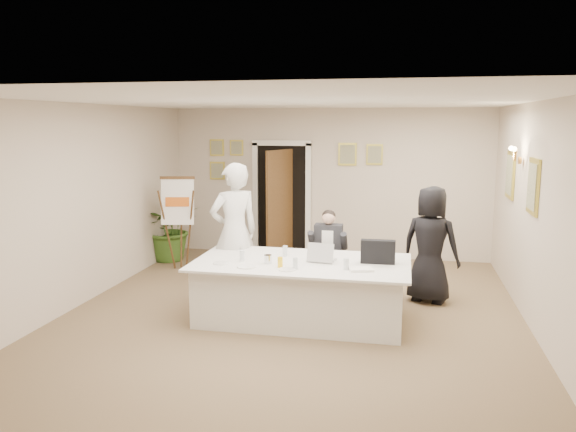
% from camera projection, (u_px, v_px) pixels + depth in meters
% --- Properties ---
extents(floor, '(7.00, 7.00, 0.00)m').
position_uv_depth(floor, '(292.00, 315.00, 7.47)').
color(floor, brown).
rests_on(floor, ground).
extents(ceiling, '(6.00, 7.00, 0.02)m').
position_uv_depth(ceiling, '(292.00, 101.00, 7.01)').
color(ceiling, white).
rests_on(ceiling, wall_back).
extents(wall_back, '(6.00, 0.10, 2.80)m').
position_uv_depth(wall_back, '(329.00, 183.00, 10.62)').
color(wall_back, beige).
rests_on(wall_back, floor).
extents(wall_front, '(6.00, 0.10, 2.80)m').
position_uv_depth(wall_front, '(191.00, 290.00, 3.86)').
color(wall_front, beige).
rests_on(wall_front, floor).
extents(wall_left, '(0.10, 7.00, 2.80)m').
position_uv_depth(wall_left, '(82.00, 205.00, 7.84)').
color(wall_left, beige).
rests_on(wall_left, floor).
extents(wall_right, '(0.10, 7.00, 2.80)m').
position_uv_depth(wall_right, '(540.00, 220.00, 6.63)').
color(wall_right, beige).
rests_on(wall_right, floor).
extents(doorway, '(1.14, 0.86, 2.20)m').
position_uv_depth(doorway, '(281.00, 202.00, 10.68)').
color(doorway, black).
rests_on(doorway, floor).
extents(pictures_back_wall, '(3.40, 0.06, 0.80)m').
position_uv_depth(pictures_back_wall, '(287.00, 159.00, 10.67)').
color(pictures_back_wall, gold).
rests_on(pictures_back_wall, wall_back).
extents(pictures_right_wall, '(0.06, 2.20, 0.80)m').
position_uv_depth(pictures_right_wall, '(520.00, 180.00, 7.74)').
color(pictures_right_wall, gold).
rests_on(pictures_right_wall, wall_right).
extents(wall_sconce, '(0.20, 0.30, 0.24)m').
position_uv_depth(wall_sconce, '(516.00, 155.00, 7.69)').
color(wall_sconce, '#B5823A').
rests_on(wall_sconce, wall_right).
extents(conference_table, '(2.75, 1.47, 0.78)m').
position_uv_depth(conference_table, '(301.00, 290.00, 7.26)').
color(conference_table, silver).
rests_on(conference_table, floor).
extents(seated_man, '(0.60, 0.63, 1.29)m').
position_uv_depth(seated_man, '(328.00, 253.00, 8.24)').
color(seated_man, black).
rests_on(seated_man, floor).
extents(flip_chart, '(0.58, 0.41, 1.59)m').
position_uv_depth(flip_chart, '(179.00, 228.00, 9.69)').
color(flip_chart, '#3E2913').
rests_on(flip_chart, floor).
extents(standing_man, '(0.86, 0.82, 1.98)m').
position_uv_depth(standing_man, '(234.00, 232.00, 7.98)').
color(standing_man, silver).
rests_on(standing_man, floor).
extents(standing_woman, '(0.95, 0.78, 1.67)m').
position_uv_depth(standing_woman, '(431.00, 244.00, 7.92)').
color(standing_woman, black).
rests_on(standing_woman, floor).
extents(potted_palm, '(1.39, 1.30, 1.25)m').
position_uv_depth(potted_palm, '(171.00, 227.00, 10.37)').
color(potted_palm, '#34591D').
rests_on(potted_palm, floor).
extents(laptop, '(0.39, 0.41, 0.28)m').
position_uv_depth(laptop, '(322.00, 250.00, 7.20)').
color(laptop, '#B7BABC').
rests_on(laptop, conference_table).
extents(laptop_bag, '(0.43, 0.13, 0.30)m').
position_uv_depth(laptop_bag, '(378.00, 252.00, 7.07)').
color(laptop_bag, black).
rests_on(laptop_bag, conference_table).
extents(paper_stack, '(0.33, 0.27, 0.03)m').
position_uv_depth(paper_stack, '(361.00, 269.00, 6.76)').
color(paper_stack, white).
rests_on(paper_stack, conference_table).
extents(plate_left, '(0.26, 0.26, 0.01)m').
position_uv_depth(plate_left, '(221.00, 263.00, 7.08)').
color(plate_left, white).
rests_on(plate_left, conference_table).
extents(plate_mid, '(0.28, 0.28, 0.01)m').
position_uv_depth(plate_mid, '(246.00, 267.00, 6.91)').
color(plate_mid, white).
rests_on(plate_mid, conference_table).
extents(plate_near, '(0.26, 0.26, 0.01)m').
position_uv_depth(plate_near, '(287.00, 269.00, 6.77)').
color(plate_near, white).
rests_on(plate_near, conference_table).
extents(glass_a, '(0.08, 0.08, 0.14)m').
position_uv_depth(glass_a, '(242.00, 256.00, 7.21)').
color(glass_a, silver).
rests_on(glass_a, conference_table).
extents(glass_b, '(0.08, 0.08, 0.14)m').
position_uv_depth(glass_b, '(295.00, 264.00, 6.81)').
color(glass_b, silver).
rests_on(glass_b, conference_table).
extents(glass_c, '(0.08, 0.08, 0.14)m').
position_uv_depth(glass_c, '(346.00, 264.00, 6.78)').
color(glass_c, silver).
rests_on(glass_c, conference_table).
extents(glass_d, '(0.07, 0.07, 0.14)m').
position_uv_depth(glass_d, '(285.00, 251.00, 7.47)').
color(glass_d, silver).
rests_on(glass_d, conference_table).
extents(oj_glass, '(0.07, 0.07, 0.13)m').
position_uv_depth(oj_glass, '(280.00, 262.00, 6.89)').
color(oj_glass, yellow).
rests_on(oj_glass, conference_table).
extents(steel_jug, '(0.11, 0.11, 0.11)m').
position_uv_depth(steel_jug, '(268.00, 259.00, 7.08)').
color(steel_jug, silver).
rests_on(steel_jug, conference_table).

